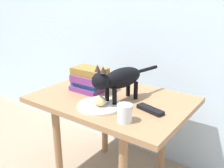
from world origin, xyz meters
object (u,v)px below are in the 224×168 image
Objects in this scene: plate at (100,106)px; tv_remote at (150,110)px; cat at (118,79)px; candle_jar at (125,114)px; side_table at (112,109)px; bread_roll at (100,101)px; book_stack at (89,79)px.

plate is 0.26m from tv_remote.
candle_jar is (0.15, -0.17, -0.09)m from cat.
tv_remote is at bearing 23.72° from plate.
tv_remote is (0.27, -0.04, 0.08)m from side_table.
cat is (0.04, 0.11, 0.13)m from plate.
bread_roll is 0.20m from candle_jar.
side_table is at bearing -2.06° from book_stack.
bread_roll is (0.03, -0.16, 0.11)m from side_table.
book_stack reaches higher than bread_roll.
plate is 0.26m from book_stack.
tv_remote is (0.05, 0.17, -0.03)m from candle_jar.
side_table is 10.92× the size of bread_roll.
plate is 0.17m from cat.
book_stack is 0.45m from candle_jar.
candle_jar is at bearing -91.33° from tv_remote.
side_table is 5.82× the size of tv_remote.
side_table is 1.86× the size of cat.
plate is 1.56× the size of tv_remote.
cat reaches higher than bread_roll.
side_table is at bearing -175.20° from tv_remote.
candle_jar reaches higher than tv_remote.
side_table is at bearing 151.60° from cat.
side_table is 0.19m from bread_roll.
tv_remote is (0.44, -0.05, -0.06)m from book_stack.
cat is 0.25m from candle_jar.
bread_roll reaches higher than tv_remote.
side_table is 4.06× the size of book_stack.
candle_jar is 0.57× the size of tv_remote.
book_stack is (-0.21, 0.16, 0.03)m from bread_roll.
plate is at bearing 162.88° from candle_jar.
plate is at bearing -142.30° from tv_remote.
cat is at bearing 69.29° from plate.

